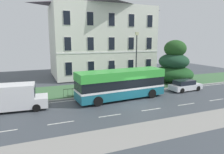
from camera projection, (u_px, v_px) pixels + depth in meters
The scene contains 9 objects.
ground_plane at pixel (135, 100), 21.03m from camera, with size 60.00×56.00×0.18m.
georgian_townhouse at pixel (101, 37), 35.11m from camera, with size 17.07×9.82×12.99m.
iron_verge_railing at pixel (136, 87), 24.40m from camera, with size 17.46×0.04×0.97m.
evergreen_tree at pixel (173, 66), 29.52m from camera, with size 5.80×5.80×6.16m.
single_decker_bus at pixel (121, 84), 21.25m from camera, with size 9.75×3.28×3.08m.
white_panel_van at pixel (12, 97), 17.77m from camera, with size 5.61×2.54×2.34m.
parked_hatchback_00 at pixel (185, 85), 24.89m from camera, with size 4.19×1.96×1.32m.
street_lamp_post at pixel (136, 58), 24.18m from camera, with size 0.36×0.24×6.98m.
litter_bin at pixel (77, 91), 22.07m from camera, with size 0.51×0.51×1.08m.
Camera 1 is at (-9.76, -16.56, 6.19)m, focal length 32.27 mm.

